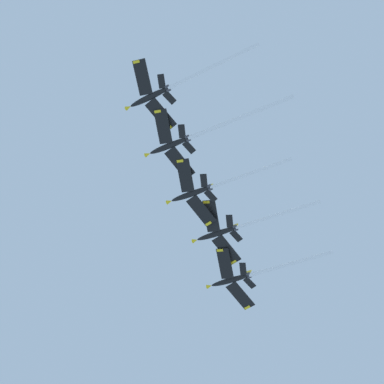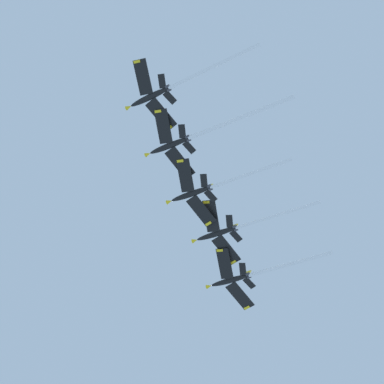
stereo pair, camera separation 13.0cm
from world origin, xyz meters
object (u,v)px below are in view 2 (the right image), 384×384
at_px(jet_centre, 207,189).
at_px(jet_inner_left, 197,135).
at_px(jet_far_right, 251,275).
at_px(jet_far_left, 170,87).
at_px(jet_inner_right, 233,229).

bearing_deg(jet_centre, jet_inner_left, 145.09).
bearing_deg(jet_far_right, jet_inner_left, 134.13).
height_order(jet_far_left, jet_far_right, jet_far_left).
relative_size(jet_far_left, jet_far_right, 1.05).
bearing_deg(jet_centre, jet_inner_right, -57.44).
xyz_separation_m(jet_far_left, jet_inner_left, (7.80, -11.41, -1.16)).
bearing_deg(jet_inner_left, jet_inner_right, -45.69).
xyz_separation_m(jet_inner_left, jet_centre, (11.98, -8.36, 0.70)).
xyz_separation_m(jet_centre, jet_inner_right, (7.22, -11.30, 0.73)).
bearing_deg(jet_inner_right, jet_far_right, -46.21).
bearing_deg(jet_inner_right, jet_centre, 122.56).
distance_m(jet_far_left, jet_centre, 27.97).
relative_size(jet_far_left, jet_inner_left, 0.93).
xyz_separation_m(jet_centre, jet_far_right, (16.87, -21.37, -0.04)).
distance_m(jet_inner_left, jet_far_right, 41.43).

